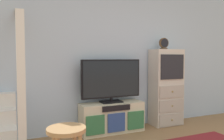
{
  "coord_description": "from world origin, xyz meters",
  "views": [
    {
      "loc": [
        -1.85,
        -1.36,
        1.28
      ],
      "look_at": [
        -0.49,
        1.76,
        1.09
      ],
      "focal_mm": 37.15,
      "sensor_mm": 36.0,
      "label": 1
    }
  ],
  "objects_px": {
    "side_cabinet": "(166,87)",
    "media_console": "(112,117)",
    "desk_clock": "(164,44)",
    "television": "(111,80)"
  },
  "relations": [
    {
      "from": "desk_clock",
      "to": "media_console",
      "type": "bearing_deg",
      "value": 179.73
    },
    {
      "from": "side_cabinet",
      "to": "desk_clock",
      "type": "relative_size",
      "value": 6.78
    },
    {
      "from": "media_console",
      "to": "side_cabinet",
      "type": "distance_m",
      "value": 1.21
    },
    {
      "from": "side_cabinet",
      "to": "media_console",
      "type": "bearing_deg",
      "value": -179.48
    },
    {
      "from": "side_cabinet",
      "to": "desk_clock",
      "type": "xyz_separation_m",
      "value": [
        -0.08,
        -0.01,
        0.82
      ]
    },
    {
      "from": "television",
      "to": "side_cabinet",
      "type": "height_order",
      "value": "side_cabinet"
    },
    {
      "from": "media_console",
      "to": "desk_clock",
      "type": "xyz_separation_m",
      "value": [
        1.04,
        -0.0,
        1.27
      ]
    },
    {
      "from": "television",
      "to": "side_cabinet",
      "type": "distance_m",
      "value": 1.14
    },
    {
      "from": "media_console",
      "to": "television",
      "type": "bearing_deg",
      "value": 90.0
    },
    {
      "from": "media_console",
      "to": "television",
      "type": "height_order",
      "value": "television"
    }
  ]
}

